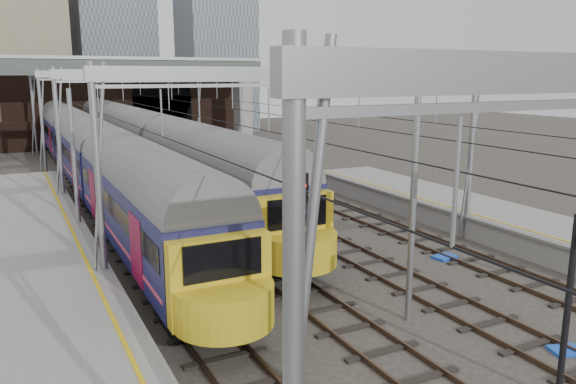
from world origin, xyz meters
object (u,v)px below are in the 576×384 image
signal_near_centre (573,283)px  train_main (114,130)px  signal_near_left (297,257)px  train_second (74,139)px

signal_near_centre → train_main: bearing=71.1°
train_main → signal_near_centre: train_main is taller
train_main → signal_near_centre: (2.35, -44.26, 0.33)m
signal_near_left → signal_near_centre: signal_near_left is taller
signal_near_left → signal_near_centre: bearing=-26.7°
train_main → train_second: (-4.00, -4.84, -0.08)m
train_main → signal_near_left: 40.94m
train_second → signal_near_centre: size_ratio=14.43×
train_second → signal_near_left: (1.10, -35.98, 0.78)m
signal_near_centre → signal_near_left: bearing=124.9°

